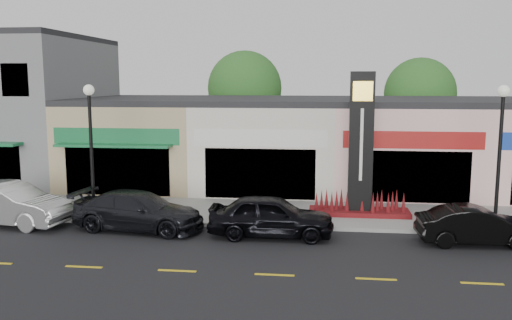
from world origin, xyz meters
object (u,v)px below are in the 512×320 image
object	(u,v)px
lamp_east_near	(500,143)
car_black_sedan	(271,216)
pylon_sign	(360,165)
car_black_conv	(477,226)
car_white_van	(9,204)
car_dark_sedan	(139,211)
lamp_west_near	(91,137)

from	to	relation	value
lamp_east_near	car_black_sedan	world-z (taller)	lamp_east_near
lamp_east_near	pylon_sign	world-z (taller)	pylon_sign
lamp_east_near	car_black_conv	bearing A→B (deg)	-124.99
lamp_east_near	car_white_van	distance (m)	19.34
car_dark_sedan	car_black_sedan	bearing A→B (deg)	-85.67
lamp_east_near	car_white_van	world-z (taller)	lamp_east_near
lamp_east_near	car_dark_sedan	distance (m)	14.00
lamp_west_near	car_white_van	world-z (taller)	lamp_west_near
car_white_van	car_black_sedan	size ratio (longest dim) A/B	1.10
lamp_east_near	pylon_sign	size ratio (longest dim) A/B	0.91
lamp_west_near	car_black_conv	world-z (taller)	lamp_west_near
car_dark_sedan	car_black_sedan	world-z (taller)	car_black_sedan
car_black_sedan	car_white_van	bearing A→B (deg)	86.96
lamp_east_near	pylon_sign	xyz separation A→B (m)	(-5.00, 1.70, -1.20)
lamp_east_near	car_dark_sedan	size ratio (longest dim) A/B	1.06
car_white_van	car_black_sedan	bearing A→B (deg)	-82.99
lamp_west_near	pylon_sign	distance (m)	11.19
lamp_east_near	car_black_conv	world-z (taller)	lamp_east_near
car_white_van	car_dark_sedan	bearing A→B (deg)	-81.77
car_black_conv	lamp_east_near	bearing A→B (deg)	-37.53
car_white_van	car_dark_sedan	xyz separation A→B (m)	(5.45, -0.11, -0.09)
car_black_conv	pylon_sign	bearing A→B (deg)	47.11
car_white_van	car_black_conv	distance (m)	18.02
lamp_east_near	pylon_sign	distance (m)	5.42
lamp_west_near	car_dark_sedan	bearing A→B (deg)	-26.59
car_dark_sedan	lamp_east_near	bearing A→B (deg)	-77.18
pylon_sign	car_black_sedan	bearing A→B (deg)	-137.38
lamp_east_near	car_black_sedan	xyz separation A→B (m)	(-8.47, -1.49, -2.68)
car_black_sedan	car_black_conv	bearing A→B (deg)	-91.51
car_dark_sedan	car_black_sedan	xyz separation A→B (m)	(5.22, -0.33, 0.04)
pylon_sign	car_dark_sedan	distance (m)	9.27
car_white_van	car_black_sedan	xyz separation A→B (m)	(10.66, -0.44, -0.05)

